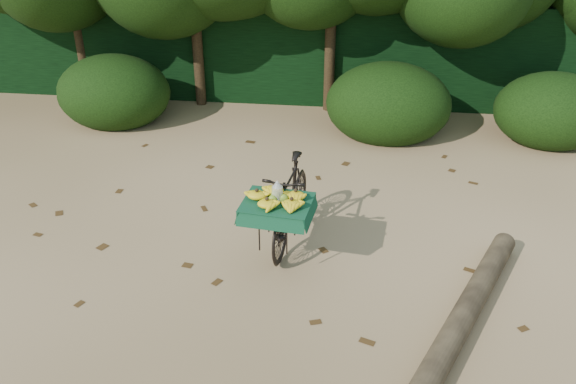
# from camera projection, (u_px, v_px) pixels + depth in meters

# --- Properties ---
(ground) EXTENTS (80.00, 80.00, 0.00)m
(ground) POSITION_uv_depth(u_px,v_px,m) (246.00, 289.00, 6.24)
(ground) COLOR tan
(ground) RESTS_ON ground
(vendor_bicycle) EXTENTS (0.76, 1.75, 0.98)m
(vendor_bicycle) POSITION_uv_depth(u_px,v_px,m) (290.00, 202.00, 6.84)
(vendor_bicycle) COLOR black
(vendor_bicycle) RESTS_ON ground
(fallen_log) EXTENTS (1.57, 3.05, 0.23)m
(fallen_log) POSITION_uv_depth(u_px,v_px,m) (459.00, 325.00, 5.59)
(fallen_log) COLOR brown
(fallen_log) RESTS_ON ground
(hedge_backdrop) EXTENTS (26.00, 1.80, 1.80)m
(hedge_backdrop) POSITION_uv_depth(u_px,v_px,m) (306.00, 43.00, 11.31)
(hedge_backdrop) COLOR black
(hedge_backdrop) RESTS_ON ground
(bush_clumps) EXTENTS (8.80, 1.70, 0.90)m
(bush_clumps) POSITION_uv_depth(u_px,v_px,m) (325.00, 105.00, 9.73)
(bush_clumps) COLOR black
(bush_clumps) RESTS_ON ground
(leaf_litter) EXTENTS (7.00, 7.30, 0.01)m
(leaf_litter) POSITION_uv_depth(u_px,v_px,m) (256.00, 253.00, 6.80)
(leaf_litter) COLOR #432B12
(leaf_litter) RESTS_ON ground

